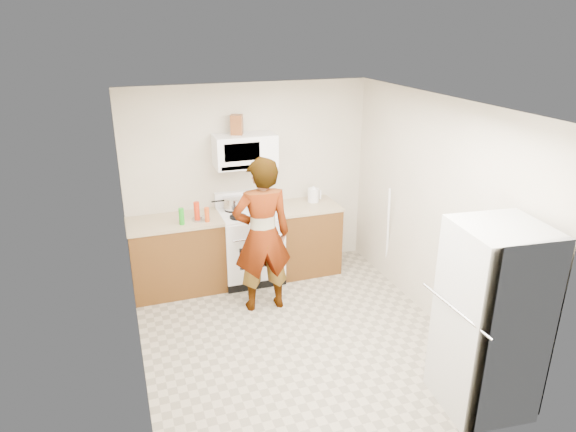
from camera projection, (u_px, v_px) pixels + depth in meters
name	position (u px, v px, depth m)	size (l,w,h in m)	color
floor	(296.00, 336.00, 5.56)	(3.60, 3.60, 0.00)	gray
back_wall	(250.00, 181.00, 6.69)	(3.20, 0.02, 2.50)	beige
right_wall	(433.00, 212.00, 5.60)	(0.02, 3.60, 2.50)	beige
cabinet_left	(177.00, 257.00, 6.39)	(1.12, 0.62, 0.90)	#563414
counter_left	(174.00, 222.00, 6.23)	(1.14, 0.64, 0.04)	tan
cabinet_right	(306.00, 239.00, 6.92)	(0.80, 0.62, 0.90)	#563414
counter_right	(306.00, 206.00, 6.75)	(0.82, 0.64, 0.04)	tan
gas_range	(250.00, 244.00, 6.66)	(0.76, 0.65, 1.13)	white
microwave	(245.00, 150.00, 6.34)	(0.76, 0.38, 0.40)	white
person	(262.00, 235.00, 5.83)	(0.67, 0.44, 1.84)	tan
fridge	(490.00, 320.00, 4.32)	(0.70, 0.70, 1.70)	silver
kettle	(313.00, 195.00, 6.84)	(0.15, 0.15, 0.18)	white
jug	(237.00, 125.00, 6.23)	(0.14, 0.14, 0.24)	brown
saucepan	(233.00, 203.00, 6.56)	(0.25, 0.25, 0.14)	silver
tray	(262.00, 213.00, 6.42)	(0.25, 0.16, 0.05)	white
bottle_spray	(197.00, 211.00, 6.19)	(0.07, 0.07, 0.23)	red
bottle_hot_sauce	(207.00, 215.00, 6.15)	(0.06, 0.06, 0.18)	#CC4716
bottle_green_cap	(182.00, 216.00, 6.07)	(0.06, 0.06, 0.20)	#1C931A
pot_lid	(201.00, 219.00, 6.24)	(0.23, 0.23, 0.01)	silver
broom	(388.00, 233.00, 6.58)	(0.03, 0.03, 1.30)	white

